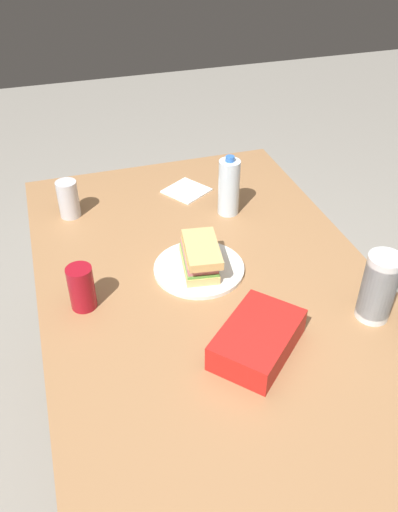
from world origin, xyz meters
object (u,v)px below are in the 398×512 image
object	(u,v)px
dining_table	(215,314)
plastic_cup_stack	(379,287)
sandwich	(200,256)
soda_can_red	(82,288)
chip_bag	(258,339)
soda_can_silver	(68,199)
water_bottle_tall	(229,187)
paper_plate	(199,268)

from	to	relation	value
dining_table	plastic_cup_stack	bearing A→B (deg)	58.50
sandwich	soda_can_red	xyz separation A→B (m)	(0.05, -0.33, 0.01)
soda_can_red	chip_bag	bearing A→B (deg)	53.06
soda_can_red	soda_can_silver	distance (m)	0.45
chip_bag	soda_can_red	bearing A→B (deg)	100.88
water_bottle_tall	plastic_cup_stack	xyz separation A→B (m)	(0.57, 0.18, -0.00)
sandwich	chip_bag	xyz separation A→B (m)	(0.32, 0.04, -0.02)
chip_bag	water_bottle_tall	bearing A→B (deg)	34.22
dining_table	sandwich	world-z (taller)	sandwich
dining_table	soda_can_silver	xyz separation A→B (m)	(-0.49, -0.33, 0.15)
paper_plate	sandwich	world-z (taller)	sandwich
dining_table	chip_bag	bearing A→B (deg)	5.58
dining_table	paper_plate	xyz separation A→B (m)	(-0.09, -0.02, 0.10)
soda_can_silver	sandwich	bearing A→B (deg)	37.89
soda_can_silver	paper_plate	bearing A→B (deg)	38.05
dining_table	paper_plate	distance (m)	0.14
soda_can_red	sandwich	bearing A→B (deg)	98.24
water_bottle_tall	soda_can_silver	distance (m)	0.51
dining_table	water_bottle_tall	xyz separation A→B (m)	(-0.36, 0.17, 0.18)
soda_can_silver	soda_can_red	bearing A→B (deg)	-1.96
water_bottle_tall	dining_table	bearing A→B (deg)	-24.86
sandwich	soda_can_silver	bearing A→B (deg)	-142.11
sandwich	water_bottle_tall	bearing A→B (deg)	145.86
plastic_cup_stack	sandwich	bearing A→B (deg)	-129.90
sandwich	paper_plate	bearing A→B (deg)	-162.09
soda_can_red	chip_bag	distance (m)	0.46
soda_can_silver	chip_bag	bearing A→B (deg)	25.84
sandwich	chip_bag	world-z (taller)	sandwich
chip_bag	soda_can_silver	xyz separation A→B (m)	(-0.72, -0.35, 0.03)
dining_table	plastic_cup_stack	size ratio (longest dim) A/B	8.21
paper_plate	soda_can_red	bearing A→B (deg)	-81.05
water_bottle_tall	plastic_cup_stack	distance (m)	0.60
water_bottle_tall	soda_can_silver	size ratio (longest dim) A/B	1.64
sandwich	soda_can_silver	xyz separation A→B (m)	(-0.40, -0.31, 0.01)
paper_plate	plastic_cup_stack	xyz separation A→B (m)	(0.31, 0.36, 0.09)
plastic_cup_stack	soda_can_red	bearing A→B (deg)	-110.25
dining_table	soda_can_silver	world-z (taller)	soda_can_silver
paper_plate	soda_can_red	distance (m)	0.33
dining_table	chip_bag	xyz separation A→B (m)	(0.23, 0.02, 0.12)
chip_bag	soda_can_silver	bearing A→B (deg)	73.66
soda_can_red	plastic_cup_stack	world-z (taller)	plastic_cup_stack
water_bottle_tall	soda_can_silver	xyz separation A→B (m)	(-0.13, -0.49, -0.03)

